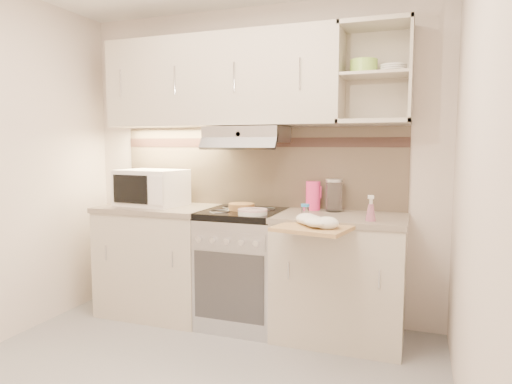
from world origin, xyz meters
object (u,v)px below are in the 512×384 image
pink_pitcher (313,196)px  spray_bottle (371,210)px  electric_range (243,267)px  watering_can (154,198)px  plate_stack (253,212)px  microwave (151,187)px  cutting_board (314,228)px  glass_jar (334,195)px

pink_pitcher → spray_bottle: pink_pitcher is taller
electric_range → watering_can: 0.91m
plate_stack → microwave: bearing=168.3°
watering_can → cutting_board: watering_can is taller
watering_can → pink_pitcher: (1.24, 0.28, 0.04)m
watering_can → cutting_board: (1.39, -0.32, -0.10)m
electric_range → spray_bottle: spray_bottle is taller
watering_can → plate_stack: size_ratio=1.13×
electric_range → microwave: bearing=178.5°
plate_stack → spray_bottle: (0.83, 0.00, 0.05)m
pink_pitcher → watering_can: bearing=176.8°
glass_jar → spray_bottle: 0.47m
electric_range → glass_jar: size_ratio=3.66×
pink_pitcher → spray_bottle: 0.60m
microwave → pink_pitcher: size_ratio=2.52×
microwave → cutting_board: bearing=-10.0°
plate_stack → cutting_board: size_ratio=0.47×
electric_range → pink_pitcher: 0.78m
pink_pitcher → spray_bottle: bearing=-54.3°
cutting_board → spray_bottle: bearing=45.6°
spray_bottle → glass_jar: bearing=117.9°
glass_jar → cutting_board: size_ratio=0.54×
watering_can → electric_range: bearing=-12.9°
electric_range → plate_stack: 0.52m
glass_jar → cutting_board: 0.60m
plate_stack → cutting_board: 0.55m
electric_range → plate_stack: bearing=-51.2°
microwave → plate_stack: (0.97, -0.20, -0.13)m
electric_range → glass_jar: glass_jar is taller
watering_can → spray_bottle: bearing=-22.1°
electric_range → plate_stack: plate_stack is taller
electric_range → spray_bottle: (0.97, -0.18, 0.52)m
watering_can → pink_pitcher: pink_pitcher is taller
electric_range → pink_pitcher: size_ratio=4.04×
electric_range → pink_pitcher: (0.50, 0.20, 0.56)m
plate_stack → spray_bottle: spray_bottle is taller
watering_can → microwave: bearing=111.6°
plate_stack → spray_bottle: size_ratio=1.17×
glass_jar → spray_bottle: (0.31, -0.35, -0.05)m
watering_can → pink_pitcher: 1.28m
microwave → spray_bottle: bearing=-0.3°
microwave → spray_bottle: 1.81m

